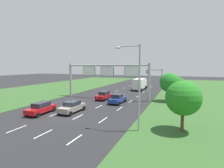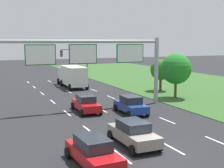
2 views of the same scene
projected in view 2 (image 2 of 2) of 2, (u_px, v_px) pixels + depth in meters
The scene contains 13 objects.
ground_plane at pixel (149, 152), 18.69m from camera, with size 200.00×200.00×0.00m, color #262628.
lane_dashes_inner_left at pixel (77, 121), 26.18m from camera, with size 0.14×56.40×0.01m.
lane_dashes_inner_right at pixel (115, 117), 27.56m from camera, with size 0.14×56.40×0.01m.
lane_dashes_slip at pixel (149, 113), 28.94m from camera, with size 0.14×56.40×0.01m.
car_near_red at pixel (93, 151), 16.60m from camera, with size 2.19×4.47×1.56m.
car_lead_silver at pixel (133, 133), 19.92m from camera, with size 2.05×4.42×1.58m.
car_mid_lane at pixel (131, 105), 28.67m from camera, with size 2.20×4.32×1.63m.
car_far_ahead at pixel (86, 104), 29.38m from camera, with size 2.12×4.54×1.58m.
box_truck at pixel (72, 76), 45.31m from camera, with size 2.75×8.19×3.06m.
sign_gantry at pixel (83, 59), 29.94m from camera, with size 17.24×0.44×7.00m.
traffic_light_mast at pixel (76, 58), 53.23m from camera, with size 4.76×0.49×5.60m.
roadside_tree_mid at pixel (176, 69), 35.92m from camera, with size 3.54×3.54×5.23m.
roadside_tree_far at pixel (161, 70), 41.37m from camera, with size 2.76×2.76×4.25m.
Camera 2 is at (-9.14, -15.61, 6.61)m, focal length 50.00 mm.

